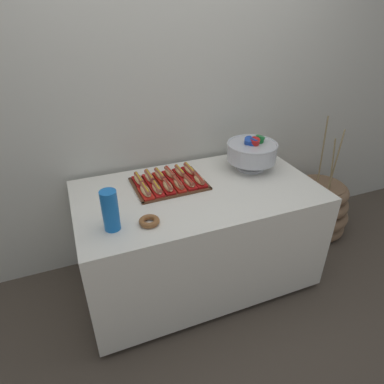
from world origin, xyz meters
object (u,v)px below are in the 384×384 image
Objects in this scene: hot_dog_3 at (179,184)px; hot_dog_11 at (190,170)px; donut at (149,221)px; punch_bowl at (252,151)px; hot_dog_6 at (139,180)px; hot_dog_5 at (199,180)px; hot_dog_1 at (157,189)px; hot_dog_2 at (168,187)px; floor_vase at (316,208)px; hot_dog_10 at (180,172)px; hot_dog_7 at (149,178)px; serving_tray at (169,184)px; buffet_table at (198,234)px; hot_dog_0 at (146,191)px; cup_stack at (110,210)px; hot_dog_9 at (170,174)px; hot_dog_4 at (189,182)px; hot_dog_8 at (160,176)px.

hot_dog_11 is (0.15, 0.17, -0.00)m from hot_dog_3.
hot_dog_3 is at bearing 47.28° from donut.
hot_dog_6 is at bearing 175.76° from punch_bowl.
hot_dog_5 is 0.85× the size of hot_dog_11.
hot_dog_1 is 0.08m from hot_dog_2.
floor_vase reaches higher than hot_dog_10.
hot_dog_11 is at bearing 171.14° from punch_bowl.
hot_dog_7 is at bearing -178.52° from hot_dog_10.
punch_bowl is (0.64, 0.02, 0.13)m from serving_tray.
buffet_table is at bearing -119.19° from hot_dog_5.
hot_dog_0 is (-1.59, -0.12, 0.58)m from floor_vase.
hot_dog_9 is at bearing 42.71° from cup_stack.
hot_dog_6 is 0.74× the size of cup_stack.
hot_dog_7 is (-0.00, 0.16, 0.00)m from hot_dog_1.
floor_vase reaches higher than hot_dog_7.
floor_vase is 6.53× the size of hot_dog_3.
hot_dog_0 is 1.00× the size of hot_dog_7.
hot_dog_7 is at bearing 141.32° from buffet_table.
hot_dog_2 reaches higher than hot_dog_4.
buffet_table is 13.62× the size of donut.
hot_dog_5 is (0.03, 0.06, 0.40)m from buffet_table.
serving_tray is at bearing 37.74° from hot_dog_1.
hot_dog_9 is at bearing 118.71° from buffet_table.
hot_dog_0 is (-0.34, 0.05, 0.40)m from buffet_table.
hot_dog_9 reaches higher than hot_dog_10.
donut is (-0.44, -0.31, -0.02)m from hot_dog_5.
hot_dog_2 is 0.89× the size of hot_dog_8.
hot_dog_0 is 0.96× the size of hot_dog_11.
hot_dog_6 is at bearing -178.52° from hot_dog_8.
floor_vase is 1.42m from hot_dog_4.
hot_dog_1 is at bearing -130.79° from hot_dog_9.
hot_dog_11 is at bearing 35.36° from cup_stack.
floor_vase is 6.74× the size of hot_dog_2.
hot_dog_2 is (0.07, 0.00, 0.00)m from hot_dog_1.
cup_stack is (-0.60, -0.22, 0.49)m from buffet_table.
hot_dog_7 is 0.08m from hot_dog_8.
hot_dog_1 is at bearing -112.96° from hot_dog_8.
hot_dog_8 is (-0.23, 0.16, 0.00)m from hot_dog_5.
cup_stack reaches higher than hot_dog_5.
hot_dog_9 is 0.73× the size of cup_stack.
hot_dog_0 is 0.99× the size of hot_dog_6.
hot_dog_9 reaches higher than hot_dog_3.
hot_dog_9 is (0.07, 0.17, 0.00)m from hot_dog_2.
hot_dog_10 is (0.07, 0.17, -0.00)m from hot_dog_3.
buffet_table is 9.78× the size of hot_dog_1.
hot_dog_11 is at bearing 1.48° from hot_dog_9.
hot_dog_9 is (0.15, 0.00, -0.00)m from hot_dog_7.
hot_dog_7 is at bearing -178.52° from hot_dog_9.
hot_dog_5 is 0.17m from hot_dog_11.
donut is (-0.13, -0.47, -0.02)m from hot_dog_7.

